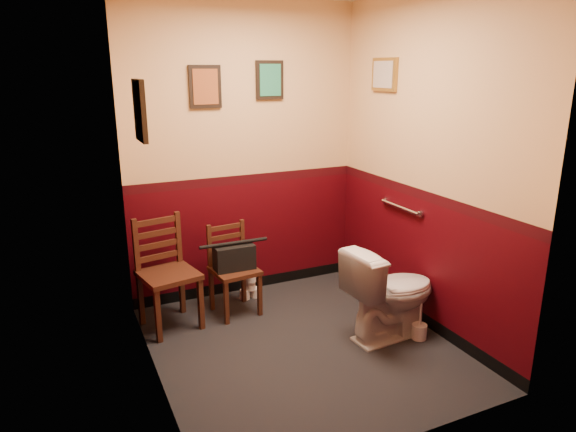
{
  "coord_description": "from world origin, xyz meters",
  "views": [
    {
      "loc": [
        -1.61,
        -3.21,
        2.1
      ],
      "look_at": [
        0.0,
        0.25,
        1.0
      ],
      "focal_mm": 32.0,
      "sensor_mm": 36.0,
      "label": 1
    }
  ],
  "objects": [
    {
      "name": "wall_back",
      "position": [
        0.0,
        1.2,
        1.35
      ],
      "size": [
        2.2,
        0.0,
        2.7
      ],
      "primitive_type": "cube",
      "rotation": [
        1.57,
        0.0,
        0.0
      ],
      "color": "#3A0309",
      "rests_on": "ground"
    },
    {
      "name": "toilet_brush",
      "position": [
        0.92,
        -0.29,
        0.07
      ],
      "size": [
        0.12,
        0.12,
        0.44
      ],
      "color": "silver",
      "rests_on": "floor"
    },
    {
      "name": "toilet",
      "position": [
        0.72,
        -0.15,
        0.38
      ],
      "size": [
        0.8,
        0.49,
        0.76
      ],
      "primitive_type": "imported",
      "rotation": [
        0.0,
        0.0,
        1.65
      ],
      "color": "white",
      "rests_on": "floor"
    },
    {
      "name": "chair_right",
      "position": [
        -0.28,
        0.81,
        0.4
      ],
      "size": [
        0.41,
        0.41,
        0.8
      ],
      "rotation": [
        0.0,
        0.0,
        0.11
      ],
      "color": "#3F1F13",
      "rests_on": "floor"
    },
    {
      "name": "handbag",
      "position": [
        -0.27,
        0.77,
        0.53
      ],
      "size": [
        0.35,
        0.18,
        0.25
      ],
      "rotation": [
        0.0,
        0.0,
        -0.02
      ],
      "color": "black",
      "rests_on": "chair_right"
    },
    {
      "name": "wall_right",
      "position": [
        1.1,
        0.0,
        1.35
      ],
      "size": [
        0.0,
        2.4,
        2.7
      ],
      "primitive_type": "cube",
      "rotation": [
        1.57,
        0.0,
        -1.57
      ],
      "color": "#3A0309",
      "rests_on": "ground"
    },
    {
      "name": "framed_print_back_b",
      "position": [
        0.25,
        1.18,
        2.0
      ],
      "size": [
        0.26,
        0.04,
        0.34
      ],
      "color": "black",
      "rests_on": "wall_back"
    },
    {
      "name": "wall_front",
      "position": [
        0.0,
        -1.2,
        1.35
      ],
      "size": [
        2.2,
        0.0,
        2.7
      ],
      "primitive_type": "cube",
      "rotation": [
        -1.57,
        0.0,
        0.0
      ],
      "color": "#3A0309",
      "rests_on": "ground"
    },
    {
      "name": "framed_print_left",
      "position": [
        -1.08,
        0.1,
        1.85
      ],
      "size": [
        0.04,
        0.3,
        0.38
      ],
      "color": "black",
      "rests_on": "wall_left"
    },
    {
      "name": "framed_print_right",
      "position": [
        1.08,
        0.6,
        2.05
      ],
      "size": [
        0.04,
        0.34,
        0.28
      ],
      "color": "olive",
      "rests_on": "wall_right"
    },
    {
      "name": "chair_left",
      "position": [
        -0.86,
        0.79,
        0.47
      ],
      "size": [
        0.51,
        0.51,
        0.93
      ],
      "rotation": [
        0.0,
        0.0,
        0.19
      ],
      "color": "#3F1F13",
      "rests_on": "floor"
    },
    {
      "name": "wall_left",
      "position": [
        -1.1,
        0.0,
        1.35
      ],
      "size": [
        0.0,
        2.4,
        2.7
      ],
      "primitive_type": "cube",
      "rotation": [
        1.57,
        0.0,
        1.57
      ],
      "color": "#3A0309",
      "rests_on": "ground"
    },
    {
      "name": "grab_bar",
      "position": [
        1.07,
        0.25,
        0.95
      ],
      "size": [
        0.05,
        0.56,
        0.06
      ],
      "color": "silver",
      "rests_on": "wall_right"
    },
    {
      "name": "tp_stack",
      "position": [
        -0.05,
        0.99,
        0.11
      ],
      "size": [
        0.2,
        0.12,
        0.27
      ],
      "color": "silver",
      "rests_on": "floor"
    },
    {
      "name": "floor",
      "position": [
        0.0,
        0.0,
        0.0
      ],
      "size": [
        2.2,
        2.4,
        0.0
      ],
      "primitive_type": "cube",
      "color": "black",
      "rests_on": "ground"
    },
    {
      "name": "framed_print_back_a",
      "position": [
        -0.35,
        1.18,
        1.95
      ],
      "size": [
        0.28,
        0.04,
        0.36
      ],
      "color": "black",
      "rests_on": "wall_back"
    }
  ]
}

